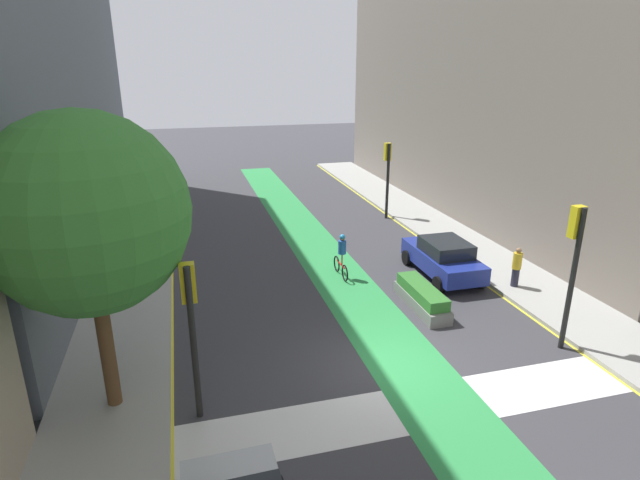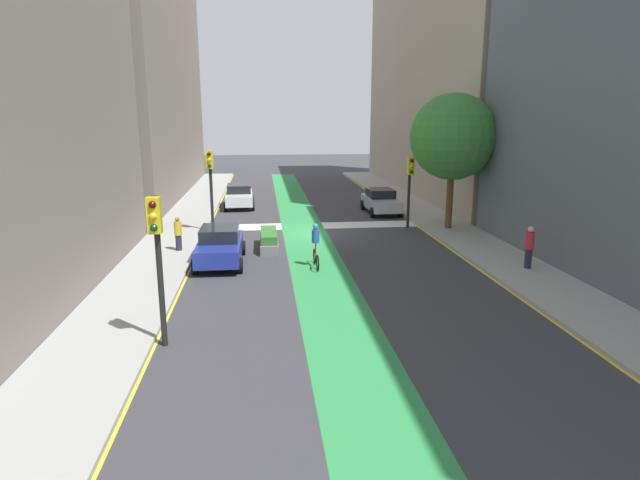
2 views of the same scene
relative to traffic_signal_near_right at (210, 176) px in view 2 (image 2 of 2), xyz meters
name	(u,v)px [view 2 (image 2 of 2)]	position (x,y,z in m)	size (l,w,h in m)	color
ground_plane	(317,233)	(-5.59, 0.37, -3.12)	(120.00, 120.00, 0.00)	#38383D
bike_lane_paint	(305,233)	(-4.95, 0.37, -3.12)	(2.40, 60.00, 0.01)	#2D8C47
crosswalk_band	(313,226)	(-5.59, -1.63, -3.12)	(12.00, 1.80, 0.01)	silver
sidewalk_left	(450,229)	(-13.09, 0.37, -3.05)	(3.00, 60.00, 0.15)	#9E9E99
curb_stripe_left	(424,230)	(-11.59, 0.37, -3.12)	(0.16, 60.00, 0.01)	yellow
sidewalk_right	(176,235)	(1.91, 0.37, -3.05)	(3.00, 60.00, 0.15)	#9E9E99
curb_stripe_right	(205,236)	(0.41, 0.37, -3.12)	(0.16, 60.00, 0.01)	yellow
buildings_left_row	(573,23)	(-18.52, 1.41, 7.66)	(8.96, 58.92, 22.82)	tan
buildings_right_row	(21,11)	(7.58, 2.22, 7.56)	(9.30, 59.20, 21.40)	slate
traffic_signal_near_right	(210,176)	(0.00, 0.00, 0.00)	(0.35, 0.52, 4.47)	black
traffic_signal_near_left	(410,179)	(-10.89, -0.36, -0.31)	(0.35, 0.52, 3.99)	black
traffic_signal_far_right	(157,244)	(0.10, 14.37, -0.18)	(0.35, 0.52, 4.19)	black
car_white_right_near	(239,196)	(-1.09, -8.54, -2.32)	(2.13, 4.25, 1.57)	silver
car_blue_right_far	(220,245)	(-0.83, 5.94, -2.32)	(2.04, 4.21, 1.57)	navy
car_silver_left_near	(381,201)	(-10.39, -5.25, -2.32)	(2.09, 4.23, 1.57)	#B2B7BF
cyclist_in_lane	(316,245)	(-4.87, 6.92, -2.15)	(0.32, 1.73, 1.86)	black
pedestrian_sidewalk_right_a	(178,234)	(1.20, 3.99, -2.18)	(0.34, 0.34, 1.56)	#262638
pedestrian_sidewalk_left_a	(529,247)	(-13.42, 8.54, -2.09)	(0.34, 0.34, 1.73)	#262638
street_tree_near	(453,137)	(-12.94, 0.43, 1.99)	(4.62, 4.62, 7.29)	brown
median_planter	(269,240)	(-2.95, 3.49, -2.72)	(0.84, 3.06, 0.85)	slate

